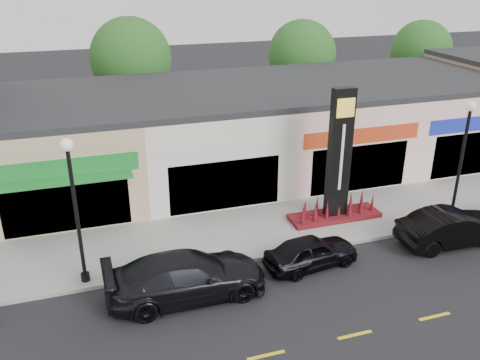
{
  "coord_description": "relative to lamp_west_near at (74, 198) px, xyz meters",
  "views": [
    {
      "loc": [
        -7.38,
        -14.13,
        10.85
      ],
      "look_at": [
        -1.58,
        4.0,
        2.7
      ],
      "focal_mm": 38.0,
      "sensor_mm": 36.0,
      "label": 1
    }
  ],
  "objects": [
    {
      "name": "car_black_sedan",
      "position": [
        8.36,
        -1.42,
        -2.84
      ],
      "size": [
        1.99,
        3.89,
        1.27
      ],
      "primitive_type": "imported",
      "rotation": [
        0.0,
        0.0,
        1.71
      ],
      "color": "black",
      "rests_on": "ground"
    },
    {
      "name": "pylon_sign",
      "position": [
        11.0,
        1.7,
        -1.2
      ],
      "size": [
        4.2,
        1.3,
        6.0
      ],
      "color": "maroon",
      "rests_on": "sidewalk"
    },
    {
      "name": "car_dark_sedan",
      "position": [
        3.39,
        -1.86,
        -2.66
      ],
      "size": [
        2.38,
        5.66,
        1.63
      ],
      "primitive_type": "imported",
      "rotation": [
        0.0,
        0.0,
        1.59
      ],
      "color": "black",
      "rests_on": "ground"
    },
    {
      "name": "tree_rear_mid",
      "position": [
        16.0,
        17.0,
        1.41
      ],
      "size": [
        4.8,
        4.8,
        7.29
      ],
      "color": "#382619",
      "rests_on": "ground"
    },
    {
      "name": "tree_rear_east",
      "position": [
        26.0,
        17.0,
        1.15
      ],
      "size": [
        4.6,
        4.6,
        6.94
      ],
      "color": "#382619",
      "rests_on": "ground"
    },
    {
      "name": "tree_rear_west",
      "position": [
        4.0,
        17.0,
        1.74
      ],
      "size": [
        5.2,
        5.2,
        7.83
      ],
      "color": "#382619",
      "rests_on": "ground"
    },
    {
      "name": "shop_cream",
      "position": [
        6.5,
        8.97,
        -1.08
      ],
      "size": [
        7.0,
        10.01,
        4.8
      ],
      "color": "silver",
      "rests_on": "ground"
    },
    {
      "name": "lamp_west_near",
      "position": [
        0.0,
        0.0,
        0.0
      ],
      "size": [
        0.44,
        0.44,
        5.47
      ],
      "color": "black",
      "rests_on": "sidewalk"
    },
    {
      "name": "ground",
      "position": [
        8.0,
        -2.5,
        -3.48
      ],
      "size": [
        120.0,
        120.0,
        0.0
      ],
      "primitive_type": "plane",
      "color": "black",
      "rests_on": "ground"
    },
    {
      "name": "car_black_conv",
      "position": [
        14.66,
        -1.66,
        -2.72
      ],
      "size": [
        1.76,
        4.65,
        1.52
      ],
      "primitive_type": "imported",
      "rotation": [
        0.0,
        0.0,
        1.54
      ],
      "color": "black",
      "rests_on": "ground"
    },
    {
      "name": "curb",
      "position": [
        8.0,
        -0.4,
        -3.4
      ],
      "size": [
        52.0,
        0.2,
        0.15
      ],
      "primitive_type": "cube",
      "color": "gray",
      "rests_on": "ground"
    },
    {
      "name": "lamp_east_near",
      "position": [
        16.0,
        0.0,
        0.0
      ],
      "size": [
        0.44,
        0.44,
        5.47
      ],
      "color": "black",
      "rests_on": "sidewalk"
    },
    {
      "name": "sidewalk",
      "position": [
        8.0,
        1.85,
        -3.4
      ],
      "size": [
        52.0,
        4.3,
        0.15
      ],
      "primitive_type": "cube",
      "color": "gray",
      "rests_on": "ground"
    },
    {
      "name": "shop_pink_e",
      "position": [
        20.5,
        8.97,
        -1.08
      ],
      "size": [
        7.0,
        10.01,
        4.8
      ],
      "color": "beige",
      "rests_on": "ground"
    },
    {
      "name": "shop_pink_w",
      "position": [
        13.5,
        8.97,
        -1.08
      ],
      "size": [
        7.0,
        10.01,
        4.8
      ],
      "color": "beige",
      "rests_on": "ground"
    },
    {
      "name": "shop_beige",
      "position": [
        -0.5,
        8.96,
        -1.08
      ],
      "size": [
        7.0,
        10.85,
        4.8
      ],
      "color": "tan",
      "rests_on": "ground"
    }
  ]
}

